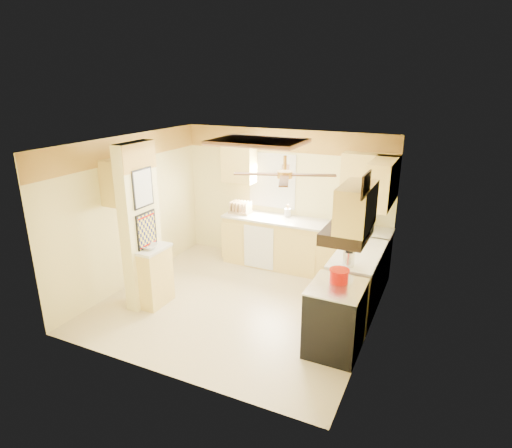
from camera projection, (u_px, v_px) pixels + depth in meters
The scene contains 34 objects.
floor at pixel (239, 303), 6.71m from camera, with size 4.00×4.00×0.00m, color #C8B68B.
ceiling at pixel (236, 143), 5.91m from camera, with size 4.00×4.00×0.00m, color white.
wall_back at pixel (285, 198), 7.94m from camera, with size 4.00×4.00×0.00m, color #F4E595.
wall_front at pixel (158, 280), 4.68m from camera, with size 4.00×4.00×0.00m, color #F4E595.
wall_left at pixel (131, 211), 7.11m from camera, with size 3.80×3.80×0.00m, color #F4E595.
wall_right at pixel (375, 250), 5.50m from camera, with size 3.80×3.80×0.00m, color #F4E595.
wallpaper_border at pixel (285, 141), 7.58m from camera, with size 4.00×0.02×0.40m, color #FFC54B.
partition_column at pixel (140, 226), 6.38m from camera, with size 0.20×0.70×2.50m, color #F4E595.
partition_ledge at pixel (156, 278), 6.55m from camera, with size 0.25×0.55×0.90m, color #FFDA71.
ledge_top at pixel (154, 249), 6.40m from camera, with size 0.28×0.58×0.04m, color silver.
lower_cabinets_back at pixel (303, 247), 7.74m from camera, with size 3.00×0.60×0.90m, color #FFDA71.
lower_cabinets_right at pixel (357, 282), 6.40m from camera, with size 0.60×1.40×0.90m, color #FFDA71.
countertop_back at pixel (304, 223), 7.58m from camera, with size 3.04×0.64×0.04m, color silver.
countertop_right at pixel (359, 253), 6.25m from camera, with size 0.64×1.44×0.04m, color silver.
dishwasher_panel at pixel (259, 248), 7.78m from camera, with size 0.58×0.02×0.80m, color white.
window at pixel (272, 181), 7.93m from camera, with size 0.92×0.02×1.02m.
upper_cab_back_left at pixel (239, 164), 7.94m from camera, with size 0.60×0.35×0.70m, color #FFDA71.
upper_cab_back_right at pixel (370, 175), 6.97m from camera, with size 0.90×0.35×0.70m, color #FFDA71.
upper_cab_right at pixel (382, 183), 6.45m from camera, with size 0.35×1.00×0.70m, color #FFDA71.
upper_cab_left_wall at pixel (125, 180), 6.64m from camera, with size 0.35×0.75×0.70m, color #FFDA71.
upper_cab_over_stove at pixel (356, 207), 4.88m from camera, with size 0.35×0.76×0.52m, color #FFDA71.
stove at pixel (335, 318), 5.42m from camera, with size 0.68×0.77×0.92m.
range_hood at pixel (347, 233), 5.02m from camera, with size 0.50×0.76×0.14m, color black.
poster_menu at pixel (143, 188), 6.14m from camera, with size 0.02×0.42×0.57m.
poster_nashville at pixel (147, 231), 6.35m from camera, with size 0.02×0.42×0.57m.
ceiling_light_panel at pixel (258, 142), 6.31m from camera, with size 1.35×0.95×0.06m.
ceiling_fan at pixel (285, 174), 4.97m from camera, with size 1.15×1.15×0.26m.
vent_grate at pixel (366, 185), 4.40m from camera, with size 0.02×0.40×0.25m, color black.
microwave at pixel (351, 220), 7.20m from camera, with size 0.49×0.33×0.27m, color white.
bowl at pixel (149, 247), 6.36m from camera, with size 0.25×0.25×0.06m, color white.
dutch_oven at pixel (339, 276), 5.35m from camera, with size 0.25×0.25×0.17m.
kettle at pixel (349, 258), 5.74m from camera, with size 0.16×0.16×0.24m.
dish_rack at pixel (240, 209), 8.04m from camera, with size 0.40×0.30×0.22m.
utensil_crock at pixel (288, 213), 7.83m from camera, with size 0.12×0.12×0.24m.
Camera 1 is at (2.78, -5.28, 3.33)m, focal length 30.00 mm.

